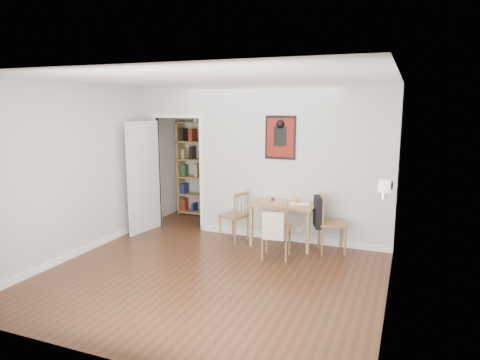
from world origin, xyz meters
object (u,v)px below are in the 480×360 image
at_px(chair_front, 276,228).
at_px(fireplace, 385,234).
at_px(orange_fruit, 297,201).
at_px(mantel_lamp, 384,187).
at_px(notebook, 300,204).
at_px(red_glass, 273,200).
at_px(chair_right, 331,223).
at_px(ceramic_jar_a, 384,187).
at_px(chair_left, 234,216).
at_px(bookshelf, 198,169).
at_px(ceramic_jar_b, 390,185).
at_px(dining_table, 284,208).

xyz_separation_m(chair_front, fireplace, (1.55, -0.22, 0.15)).
xyz_separation_m(orange_fruit, mantel_lamp, (1.39, -1.25, 0.55)).
distance_m(notebook, mantel_lamp, 1.89).
xyz_separation_m(red_glass, mantel_lamp, (1.76, -1.15, 0.55)).
bearing_deg(chair_right, ceramic_jar_a, -40.11).
distance_m(chair_left, ceramic_jar_a, 2.61).
height_order(chair_right, red_glass, chair_right).
relative_size(bookshelf, orange_fruit, 23.15).
relative_size(bookshelf, ceramic_jar_a, 18.37).
bearing_deg(orange_fruit, chair_front, -101.28).
height_order(red_glass, orange_fruit, orange_fruit).
distance_m(notebook, ceramic_jar_a, 1.55).
distance_m(chair_left, chair_front, 1.07).
xyz_separation_m(bookshelf, ceramic_jar_b, (3.87, -1.81, 0.24)).
bearing_deg(chair_left, fireplace, -17.35).
distance_m(ceramic_jar_a, ceramic_jar_b, 0.20).
height_order(dining_table, red_glass, red_glass).
height_order(chair_left, chair_right, chair_right).
bearing_deg(chair_right, ceramic_jar_b, -28.77).
bearing_deg(notebook, chair_left, -175.81).
xyz_separation_m(chair_left, chair_right, (1.63, 0.04, 0.04)).
relative_size(red_glass, orange_fruit, 0.96).
height_order(bookshelf, mantel_lamp, bookshelf).
height_order(fireplace, orange_fruit, fireplace).
distance_m(chair_front, notebook, 0.71).
relative_size(chair_front, orange_fruit, 10.74).
relative_size(notebook, ceramic_jar_b, 3.11).
height_order(chair_left, bookshelf, bookshelf).
xyz_separation_m(chair_left, orange_fruit, (1.05, 0.12, 0.33)).
height_order(dining_table, mantel_lamp, mantel_lamp).
xyz_separation_m(red_glass, ceramic_jar_b, (1.80, -0.45, 0.46)).
bearing_deg(chair_right, red_glass, -178.97).
distance_m(red_glass, orange_fruit, 0.38).
bearing_deg(dining_table, chair_front, -84.28).
height_order(dining_table, chair_right, chair_right).
relative_size(dining_table, red_glass, 12.86).
xyz_separation_m(chair_front, ceramic_jar_a, (1.49, -0.06, 0.75)).
distance_m(bookshelf, notebook, 2.83).
height_order(fireplace, red_glass, fireplace).
relative_size(dining_table, chair_left, 1.22).
bearing_deg(fireplace, chair_right, 135.95).
xyz_separation_m(chair_right, orange_fruit, (-0.58, 0.08, 0.28)).
height_order(notebook, ceramic_jar_a, ceramic_jar_a).
bearing_deg(dining_table, chair_right, -3.17).
xyz_separation_m(chair_right, chair_front, (-0.71, -0.59, -0.01)).
relative_size(chair_right, ceramic_jar_b, 9.43).
height_order(red_glass, ceramic_jar_a, ceramic_jar_a).
xyz_separation_m(red_glass, orange_fruit, (0.37, 0.10, 0.00)).
distance_m(red_glass, mantel_lamp, 2.17).
relative_size(bookshelf, ceramic_jar_b, 20.32).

